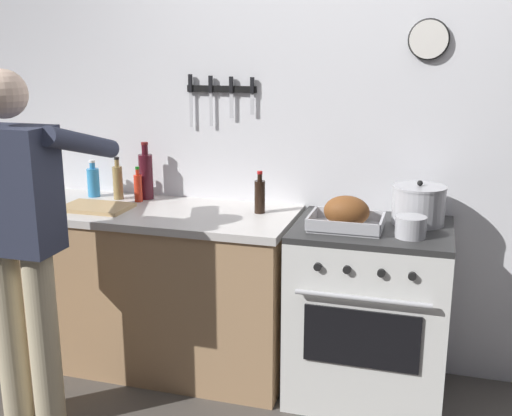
{
  "coord_description": "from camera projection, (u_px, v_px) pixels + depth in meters",
  "views": [
    {
      "loc": [
        0.49,
        -1.95,
        1.74
      ],
      "look_at": [
        -0.33,
        0.85,
        0.99
      ],
      "focal_mm": 43.42,
      "sensor_mm": 36.0,
      "label": 1
    }
  ],
  "objects": [
    {
      "name": "roasting_pan",
      "position": [
        346.0,
        215.0,
        2.96
      ],
      "size": [
        0.35,
        0.26,
        0.16
      ],
      "color": "#B7B7BC",
      "rests_on": "stove"
    },
    {
      "name": "bottle_dish_soap",
      "position": [
        93.0,
        181.0,
        3.6
      ],
      "size": [
        0.07,
        0.07,
        0.21
      ],
      "color": "#338CCC",
      "rests_on": "counter_block"
    },
    {
      "name": "wall_back",
      "position": [
        342.0,
        133.0,
        3.31
      ],
      "size": [
        6.0,
        0.13,
        2.6
      ],
      "color": "silver",
      "rests_on": "ground"
    },
    {
      "name": "person_cook",
      "position": [
        20.0,
        230.0,
        2.78
      ],
      "size": [
        0.51,
        0.63,
        1.66
      ],
      "rotation": [
        0.0,
        0.0,
        1.4
      ],
      "color": "#C6B793",
      "rests_on": "ground"
    },
    {
      "name": "stock_pot",
      "position": [
        419.0,
        205.0,
        3.04
      ],
      "size": [
        0.26,
        0.26,
        0.22
      ],
      "color": "#B7B7BC",
      "rests_on": "stove"
    },
    {
      "name": "bottle_soy_sauce",
      "position": [
        260.0,
        196.0,
        3.24
      ],
      "size": [
        0.06,
        0.06,
        0.22
      ],
      "color": "black",
      "rests_on": "counter_block"
    },
    {
      "name": "stove",
      "position": [
        369.0,
        312.0,
        3.13
      ],
      "size": [
        0.76,
        0.67,
        0.9
      ],
      "color": "white",
      "rests_on": "ground"
    },
    {
      "name": "bottle_vinegar",
      "position": [
        118.0,
        182.0,
        3.53
      ],
      "size": [
        0.06,
        0.06,
        0.24
      ],
      "color": "#997F4C",
      "rests_on": "counter_block"
    },
    {
      "name": "bottle_hot_sauce",
      "position": [
        138.0,
        187.0,
        3.48
      ],
      "size": [
        0.05,
        0.05,
        0.2
      ],
      "color": "red",
      "rests_on": "counter_block"
    },
    {
      "name": "cutting_board",
      "position": [
        96.0,
        207.0,
        3.33
      ],
      "size": [
        0.36,
        0.24,
        0.02
      ],
      "primitive_type": "cube",
      "color": "tan",
      "rests_on": "counter_block"
    },
    {
      "name": "saucepan",
      "position": [
        411.0,
        227.0,
        2.83
      ],
      "size": [
        0.14,
        0.14,
        0.1
      ],
      "color": "#B7B7BC",
      "rests_on": "stove"
    },
    {
      "name": "bottle_wine_red",
      "position": [
        146.0,
        175.0,
        3.53
      ],
      "size": [
        0.08,
        0.08,
        0.33
      ],
      "color": "#47141E",
      "rests_on": "counter_block"
    },
    {
      "name": "counter_block",
      "position": [
        117.0,
        282.0,
        3.52
      ],
      "size": [
        2.03,
        0.65,
        0.9
      ],
      "color": "tan",
      "rests_on": "ground"
    }
  ]
}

